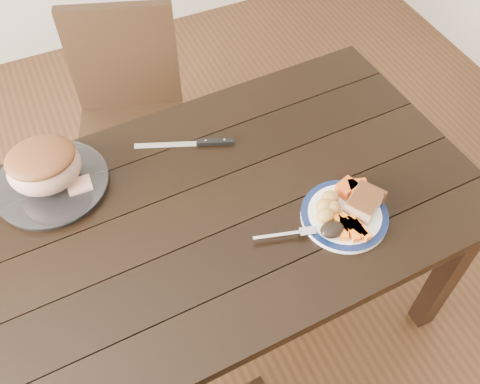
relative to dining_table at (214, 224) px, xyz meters
name	(u,v)px	position (x,y,z in m)	size (l,w,h in m)	color
ground	(220,316)	(0.00, 0.00, -0.66)	(4.00, 4.00, 0.00)	#472B16
dining_table	(214,224)	(0.00, 0.00, 0.00)	(1.64, 0.97, 0.75)	black
chair_far	(130,111)	(-0.06, 0.73, -0.13)	(0.54, 0.54, 0.93)	black
dinner_plate	(344,216)	(0.33, -0.19, 0.10)	(0.25, 0.25, 0.02)	white
plate_rim	(345,214)	(0.33, -0.19, 0.11)	(0.25, 0.25, 0.02)	#0C173D
serving_platter	(52,184)	(-0.41, 0.27, 0.10)	(0.33, 0.33, 0.02)	white
pork_slice	(364,203)	(0.39, -0.20, 0.14)	(0.10, 0.08, 0.04)	tan
roasted_potatoes	(328,207)	(0.29, -0.17, 0.13)	(0.09, 0.09, 0.04)	gold
carrot_batons	(351,227)	(0.32, -0.25, 0.12)	(0.08, 0.11, 0.02)	orange
pumpkin_wedges	(352,188)	(0.39, -0.14, 0.13)	(0.09, 0.07, 0.04)	#EE571A
dark_mushroom	(332,230)	(0.26, -0.24, 0.13)	(0.07, 0.05, 0.03)	black
fork	(289,234)	(0.15, -0.19, 0.11)	(0.18, 0.06, 0.00)	silver
roast_joint	(45,167)	(-0.41, 0.27, 0.18)	(0.21, 0.18, 0.14)	#A67665
cut_slice	(80,186)	(-0.34, 0.22, 0.12)	(0.07, 0.06, 0.02)	tan
carving_knife	(203,143)	(0.07, 0.24, 0.10)	(0.31, 0.14, 0.01)	silver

